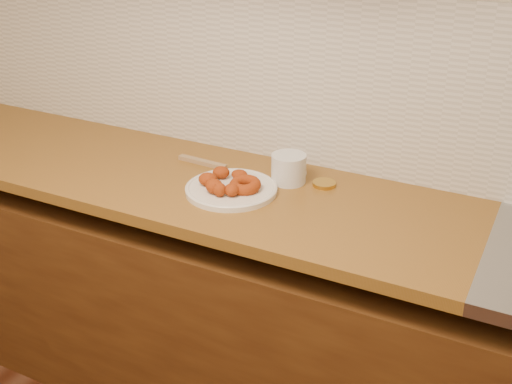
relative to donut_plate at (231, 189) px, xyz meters
The scene contains 11 objects.
wall_back 0.63m from the donut_plate, 49.69° to the left, with size 4.00×0.02×2.70m, color #B8AA8C.
base_cabinet 0.60m from the donut_plate, ahead, with size 3.60×0.60×0.77m, color #532F12.
butcher_block 0.36m from the donut_plate, behind, with size 2.30×0.62×0.04m, color brown.
backsplash 0.53m from the donut_plate, 48.69° to the left, with size 3.60×0.02×0.60m, color beige.
donut_plate is the anchor object (origin of this frame).
ring_donut 0.06m from the donut_plate, ahead, with size 0.10×0.10×0.04m, color #9F360C.
fried_dough_chunks 0.04m from the donut_plate, 147.25° to the right, with size 0.18×0.19×0.05m.
plastic_tub 0.21m from the donut_plate, 49.42° to the left, with size 0.12×0.12×0.10m, color silver.
tub_lid 0.24m from the donut_plate, 63.87° to the left, with size 0.12×0.12×0.01m, color white.
brass_jar_lid 0.31m from the donut_plate, 35.63° to the left, with size 0.08×0.08×0.01m, color gold.
wooden_utensil 0.25m from the donut_plate, 143.19° to the left, with size 0.19×0.02×0.02m, color #97774F.
Camera 1 is at (0.63, 0.03, 1.81)m, focal length 45.00 mm.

